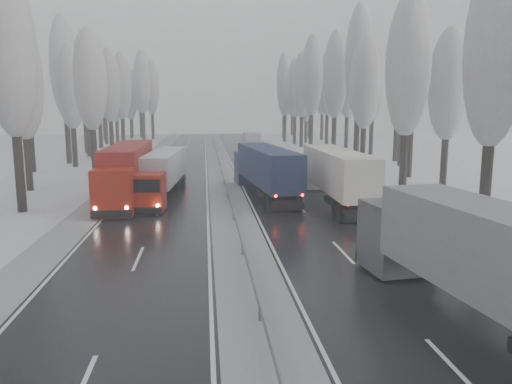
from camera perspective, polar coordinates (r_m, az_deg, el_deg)
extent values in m
plane|color=silver|center=(14.72, 2.26, -20.95)|extent=(260.00, 260.00, 0.00)
cube|color=black|center=(43.77, 3.53, -0.19)|extent=(7.50, 200.00, 0.03)
cube|color=black|center=(43.33, -10.31, -0.43)|extent=(7.50, 200.00, 0.03)
cube|color=#9A9DA2|center=(43.23, -3.35, -0.30)|extent=(3.00, 200.00, 0.04)
cube|color=#9A9DA2|center=(44.84, 9.78, -0.07)|extent=(2.40, 200.00, 0.04)
cube|color=#9A9DA2|center=(43.99, -16.75, -0.53)|extent=(2.40, 200.00, 0.04)
cube|color=slate|center=(43.13, -3.36, 0.46)|extent=(0.06, 200.00, 0.32)
cube|color=slate|center=(41.21, -3.23, -0.40)|extent=(0.12, 0.12, 0.60)
cube|color=slate|center=(72.92, -4.42, 3.98)|extent=(0.12, 0.12, 0.60)
cylinder|color=black|center=(33.20, 24.74, 0.65)|extent=(0.68, 0.68, 5.60)
ellipsoid|color=gray|center=(33.03, 25.75, 14.49)|extent=(3.60, 3.60, 11.45)
cylinder|color=black|center=(43.07, 16.49, 3.03)|extent=(0.68, 0.68, 5.62)
ellipsoid|color=gray|center=(42.94, 17.01, 13.73)|extent=(3.60, 3.60, 11.48)
cylinder|color=black|center=(49.00, 20.68, 3.16)|extent=(0.64, 0.64, 4.94)
ellipsoid|color=gray|center=(48.79, 21.18, 11.42)|extent=(3.60, 3.60, 10.09)
cylinder|color=black|center=(51.85, 16.56, 3.92)|extent=(0.66, 0.66, 5.32)
ellipsoid|color=gray|center=(51.70, 16.97, 12.34)|extent=(3.60, 3.60, 10.88)
cylinder|color=black|center=(56.34, 17.15, 4.83)|extent=(0.72, 0.72, 6.31)
ellipsoid|color=gray|center=(56.37, 17.61, 14.00)|extent=(3.60, 3.60, 12.90)
cylinder|color=black|center=(61.31, 12.10, 4.96)|extent=(0.67, 0.67, 5.38)
ellipsoid|color=gray|center=(61.19, 12.36, 12.15)|extent=(3.60, 3.60, 10.98)
cylinder|color=black|center=(67.23, 16.16, 4.86)|extent=(0.62, 0.62, 4.59)
ellipsoid|color=gray|center=(67.05, 16.43, 10.45)|extent=(3.60, 3.60, 9.39)
cylinder|color=black|center=(66.67, 11.41, 6.03)|extent=(0.76, 0.76, 6.95)
ellipsoid|color=gray|center=(66.81, 11.71, 14.55)|extent=(3.60, 3.60, 14.19)
cylinder|color=black|center=(72.75, 15.71, 6.01)|extent=(0.74, 0.74, 6.59)
ellipsoid|color=gray|center=(72.81, 16.06, 13.41)|extent=(3.60, 3.60, 13.46)
cylinder|color=black|center=(76.44, 8.89, 6.33)|extent=(0.72, 0.72, 6.37)
ellipsoid|color=gray|center=(76.47, 9.07, 13.14)|extent=(3.60, 3.60, 13.01)
cylinder|color=black|center=(82.34, 13.02, 6.29)|extent=(0.70, 0.70, 5.97)
ellipsoid|color=gray|center=(82.31, 13.25, 12.22)|extent=(3.60, 3.60, 12.20)
cylinder|color=black|center=(86.52, 6.30, 6.85)|extent=(0.74, 0.74, 6.65)
ellipsoid|color=gray|center=(86.59, 6.42, 13.15)|extent=(3.60, 3.60, 13.59)
cylinder|color=black|center=(92.21, 10.29, 6.77)|extent=(0.71, 0.71, 6.14)
ellipsoid|color=gray|center=(92.21, 10.45, 12.22)|extent=(3.60, 3.60, 12.54)
cylinder|color=black|center=(96.12, 5.20, 6.97)|extent=(0.71, 0.71, 6.05)
ellipsoid|color=gray|center=(96.11, 5.28, 12.13)|extent=(3.60, 3.60, 12.37)
cylinder|color=black|center=(101.30, 8.08, 7.12)|extent=(0.72, 0.72, 6.30)
ellipsoid|color=gray|center=(101.31, 8.20, 12.21)|extent=(3.60, 3.60, 12.87)
cylinder|color=black|center=(103.51, 4.44, 7.12)|extent=(0.70, 0.70, 5.88)
ellipsoid|color=gray|center=(103.48, 4.50, 11.77)|extent=(3.60, 3.60, 12.00)
cylinder|color=black|center=(108.05, 5.70, 6.94)|extent=(0.64, 0.64, 4.86)
ellipsoid|color=gray|center=(107.95, 5.77, 10.62)|extent=(3.60, 3.60, 9.92)
cylinder|color=black|center=(110.36, 3.31, 7.32)|extent=(0.70, 0.70, 5.98)
ellipsoid|color=gray|center=(110.34, 3.36, 11.75)|extent=(3.60, 3.60, 12.21)
cylinder|color=black|center=(116.07, 7.53, 7.42)|extent=(0.71, 0.71, 6.19)
ellipsoid|color=gray|center=(116.07, 7.63, 11.78)|extent=(3.60, 3.60, 12.64)
cylinder|color=black|center=(120.26, 3.18, 7.72)|extent=(0.75, 0.75, 6.86)
ellipsoid|color=gray|center=(120.33, 3.23, 12.39)|extent=(3.60, 3.60, 14.01)
cylinder|color=black|center=(125.48, 6.07, 7.47)|extent=(0.68, 0.68, 5.55)
ellipsoid|color=gray|center=(125.43, 6.14, 11.08)|extent=(3.60, 3.60, 11.33)
cylinder|color=black|center=(130.97, 3.19, 7.71)|extent=(0.71, 0.71, 6.09)
ellipsoid|color=gray|center=(130.96, 3.23, 11.52)|extent=(3.60, 3.60, 12.45)
cylinder|color=black|center=(135.38, 4.11, 7.64)|extent=(0.67, 0.67, 5.49)
ellipsoid|color=gray|center=(135.34, 4.15, 10.96)|extent=(3.60, 3.60, 11.21)
cylinder|color=black|center=(39.68, -25.42, 2.11)|extent=(0.69, 0.69, 5.83)
ellipsoid|color=gray|center=(39.59, -26.32, 14.14)|extent=(3.60, 3.60, 11.92)
cylinder|color=black|center=(49.62, -24.58, 3.04)|extent=(0.65, 0.65, 5.03)
ellipsoid|color=gray|center=(49.42, -25.18, 11.33)|extent=(3.60, 3.60, 10.28)
cylinder|color=black|center=(57.75, -18.01, 4.46)|extent=(0.67, 0.67, 5.44)
ellipsoid|color=gray|center=(57.63, -18.42, 12.16)|extent=(3.60, 3.60, 11.11)
cylinder|color=black|center=(63.67, -24.26, 4.65)|extent=(0.69, 0.69, 5.72)
ellipsoid|color=gray|center=(63.60, -24.78, 12.00)|extent=(3.60, 3.60, 11.69)
cylinder|color=black|center=(67.46, -20.03, 4.94)|extent=(0.66, 0.66, 5.23)
ellipsoid|color=gray|center=(67.34, -20.40, 11.28)|extent=(3.60, 3.60, 10.68)
cylinder|color=black|center=(71.73, -20.69, 5.70)|extent=(0.74, 0.74, 6.60)
ellipsoid|color=gray|center=(71.80, -21.14, 13.23)|extent=(3.60, 3.60, 13.49)
cylinder|color=black|center=(76.80, -18.22, 5.52)|extent=(0.65, 0.65, 5.16)
ellipsoid|color=gray|center=(76.68, -18.52, 11.02)|extent=(3.60, 3.60, 10.54)
cylinder|color=black|center=(80.98, -18.60, 5.92)|extent=(0.69, 0.69, 5.79)
ellipsoid|color=gray|center=(80.93, -18.92, 11.77)|extent=(3.60, 3.60, 11.84)
cylinder|color=black|center=(83.10, -16.18, 6.07)|extent=(0.68, 0.68, 5.64)
ellipsoid|color=gray|center=(83.04, -16.45, 11.63)|extent=(3.60, 3.60, 11.53)
cylinder|color=black|center=(87.96, -18.86, 6.41)|extent=(0.73, 0.73, 6.56)
ellipsoid|color=gray|center=(88.01, -19.20, 12.51)|extent=(3.60, 3.60, 13.40)
cylinder|color=black|center=(92.98, -14.93, 6.52)|extent=(0.69, 0.69, 5.79)
ellipsoid|color=gray|center=(92.94, -15.16, 11.61)|extent=(3.60, 3.60, 11.84)
cylinder|color=black|center=(97.73, -17.36, 6.79)|extent=(0.74, 0.74, 6.65)
ellipsoid|color=gray|center=(97.79, -17.64, 12.35)|extent=(3.60, 3.60, 13.58)
cylinder|color=black|center=(102.63, -15.56, 6.57)|extent=(0.65, 0.65, 5.12)
ellipsoid|color=gray|center=(102.54, -15.75, 10.65)|extent=(3.60, 3.60, 10.46)
cylinder|color=black|center=(107.05, -16.75, 6.82)|extent=(0.69, 0.69, 5.84)
ellipsoid|color=gray|center=(107.02, -16.97, 11.28)|extent=(3.60, 3.60, 11.92)
cylinder|color=black|center=(112.72, -12.72, 7.33)|extent=(0.74, 0.74, 6.67)
ellipsoid|color=gray|center=(112.77, -12.91, 12.17)|extent=(3.60, 3.60, 13.63)
cylinder|color=black|center=(118.08, -16.93, 7.15)|extent=(0.72, 0.72, 6.31)
ellipsoid|color=gray|center=(118.10, -17.14, 11.52)|extent=(3.60, 3.60, 12.88)
cylinder|color=black|center=(121.95, -11.72, 7.43)|extent=(0.72, 0.72, 6.29)
ellipsoid|color=gray|center=(121.96, -11.87, 11.65)|extent=(3.60, 3.60, 12.84)
cylinder|color=black|center=(126.62, -14.08, 7.09)|extent=(0.64, 0.64, 4.86)
ellipsoid|color=gray|center=(126.53, -14.21, 10.23)|extent=(3.60, 3.60, 9.92)
cylinder|color=black|center=(128.88, -13.00, 7.57)|extent=(0.74, 0.74, 6.63)
ellipsoid|color=gray|center=(128.92, -13.16, 11.78)|extent=(3.60, 3.60, 13.54)
cylinder|color=black|center=(133.22, -13.97, 7.41)|extent=(0.69, 0.69, 5.79)
ellipsoid|color=gray|center=(133.19, -14.12, 10.97)|extent=(3.60, 3.60, 11.82)
cube|color=#454549|center=(23.82, 15.41, -4.75)|extent=(2.92, 3.01, 3.11)
cube|color=black|center=(24.77, 14.05, -2.42)|extent=(2.38, 0.41, 1.04)
cube|color=black|center=(25.33, 13.76, -6.73)|extent=(2.59, 0.49, 0.52)
cylinder|color=black|center=(22.94, 13.87, -8.28)|extent=(0.50, 1.12, 1.08)
cylinder|color=black|center=(23.99, 18.55, -7.71)|extent=(0.50, 1.12, 1.08)
sphere|color=white|center=(24.82, 11.73, -6.00)|extent=(0.23, 0.23, 0.23)
sphere|color=white|center=(25.70, 15.73, -5.62)|extent=(0.23, 0.23, 0.23)
cube|color=#1D1B45|center=(49.00, -0.82, 2.86)|extent=(2.82, 2.91, 3.06)
cube|color=black|center=(50.17, -1.11, 3.84)|extent=(2.35, 0.35, 1.02)
cube|color=black|center=(50.50, -1.12, 1.66)|extent=(2.55, 0.42, 0.51)
cube|color=#161C3D|center=(41.15, 1.33, 3.05)|extent=(4.00, 13.47, 2.86)
cube|color=black|center=(35.09, 3.83, -1.75)|extent=(2.35, 0.37, 0.46)
cube|color=black|center=(37.91, 2.59, -0.56)|extent=(2.83, 5.82, 0.46)
cube|color=black|center=(35.66, 3.58, -1.89)|extent=(2.34, 0.31, 0.61)
cylinder|color=black|center=(48.16, -1.88, 1.35)|extent=(0.47, 1.09, 1.06)
cylinder|color=black|center=(48.58, 0.61, 1.43)|extent=(0.47, 1.09, 1.06)
cylinder|color=black|center=(37.31, 1.15, -1.09)|extent=(0.47, 1.09, 1.06)
cylinder|color=black|center=(37.85, 4.32, -0.96)|extent=(0.47, 1.09, 1.06)
cylinder|color=black|center=(36.04, 1.63, -1.48)|extent=(0.47, 1.09, 1.06)
cylinder|color=black|center=(36.60, 4.90, -1.34)|extent=(0.47, 1.09, 1.06)
sphere|color=#FF0C05|center=(34.62, 2.33, -0.51)|extent=(0.20, 0.20, 0.20)
sphere|color=#FF0C05|center=(35.15, 5.39, -0.40)|extent=(0.20, 0.20, 0.20)
sphere|color=white|center=(50.30, -2.22, 2.09)|extent=(0.22, 0.22, 0.22)
sphere|color=white|center=(50.66, -0.05, 2.16)|extent=(0.22, 0.22, 0.22)
cube|color=beige|center=(46.42, 6.72, 2.44)|extent=(2.60, 2.71, 3.10)
cube|color=black|center=(47.59, 6.41, 3.50)|extent=(2.38, 0.12, 1.03)
cube|color=black|center=(47.94, 6.34, 1.18)|extent=(2.59, 0.17, 0.52)
cube|color=beige|center=(38.50, 9.27, 2.53)|extent=(2.73, 13.46, 2.90)
cube|color=black|center=(32.46, 12.19, -2.87)|extent=(2.38, 0.14, 0.47)
cube|color=black|center=(35.28, 10.71, -1.48)|extent=(2.32, 5.70, 0.47)
cube|color=black|center=(33.04, 11.88, -3.01)|extent=(2.38, 0.08, 0.62)
cylinder|color=black|center=(45.56, 5.58, 0.84)|extent=(0.37, 1.08, 1.08)
cylinder|color=black|center=(46.03, 8.23, 0.88)|extent=(0.37, 1.08, 1.08)
cylinder|color=black|center=(34.65, 9.16, -2.04)|extent=(0.37, 1.08, 1.08)
cylinder|color=black|center=(35.25, 12.58, -1.95)|extent=(0.37, 1.08, 1.08)
cylinder|color=black|center=(33.38, 9.74, -2.50)|extent=(0.37, 1.08, 1.08)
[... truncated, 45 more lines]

